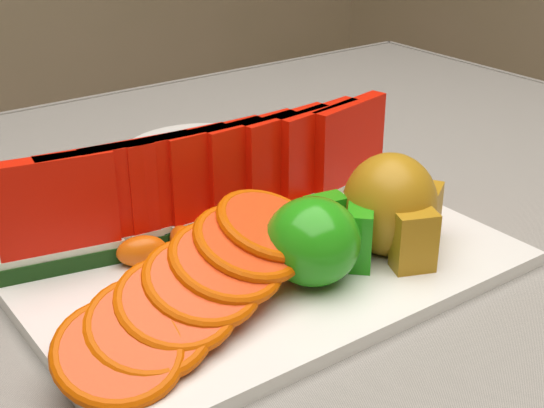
{
  "coord_description": "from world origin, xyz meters",
  "views": [
    {
      "loc": [
        -0.24,
        -0.5,
        1.08
      ],
      "look_at": [
        0.1,
        -0.03,
        0.81
      ],
      "focal_mm": 50.0,
      "sensor_mm": 36.0,
      "label": 1
    }
  ],
  "objects_px": {
    "apple_cluster": "(318,240)",
    "side_plate": "(201,152)",
    "platter": "(254,257)",
    "pear_cluster": "(393,208)"
  },
  "relations": [
    {
      "from": "apple_cluster",
      "to": "side_plate",
      "type": "height_order",
      "value": "apple_cluster"
    },
    {
      "from": "platter",
      "to": "pear_cluster",
      "type": "distance_m",
      "value": 0.13
    },
    {
      "from": "platter",
      "to": "pear_cluster",
      "type": "bearing_deg",
      "value": -33.17
    },
    {
      "from": "platter",
      "to": "pear_cluster",
      "type": "relative_size",
      "value": 4.04
    },
    {
      "from": "platter",
      "to": "side_plate",
      "type": "bearing_deg",
      "value": 68.88
    },
    {
      "from": "platter",
      "to": "side_plate",
      "type": "distance_m",
      "value": 0.26
    },
    {
      "from": "platter",
      "to": "apple_cluster",
      "type": "bearing_deg",
      "value": -74.7
    },
    {
      "from": "apple_cluster",
      "to": "side_plate",
      "type": "xyz_separation_m",
      "value": [
        0.08,
        0.31,
        -0.04
      ]
    },
    {
      "from": "apple_cluster",
      "to": "side_plate",
      "type": "relative_size",
      "value": 0.61
    },
    {
      "from": "side_plate",
      "to": "platter",
      "type": "bearing_deg",
      "value": -111.12
    }
  ]
}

